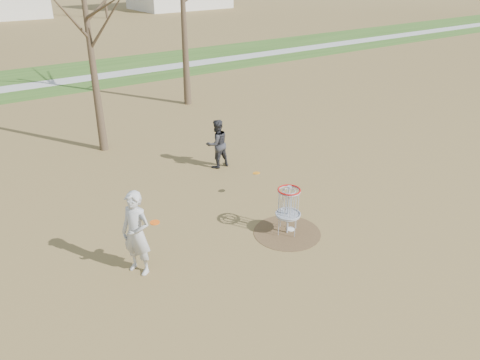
% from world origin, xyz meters
% --- Properties ---
extents(ground, '(160.00, 160.00, 0.00)m').
position_xyz_m(ground, '(0.00, 0.00, 0.00)').
color(ground, brown).
rests_on(ground, ground).
extents(green_band, '(160.00, 8.00, 0.01)m').
position_xyz_m(green_band, '(0.00, 21.00, 0.01)').
color(green_band, '#2D5119').
rests_on(green_band, ground).
extents(footpath, '(160.00, 1.50, 0.01)m').
position_xyz_m(footpath, '(0.00, 20.00, 0.01)').
color(footpath, '#9E9E99').
rests_on(footpath, green_band).
extents(dirt_circle, '(1.80, 1.80, 0.01)m').
position_xyz_m(dirt_circle, '(0.00, 0.00, 0.01)').
color(dirt_circle, '#47331E').
rests_on(dirt_circle, ground).
extents(player_standing, '(0.79, 0.89, 2.06)m').
position_xyz_m(player_standing, '(-3.90, 0.65, 1.03)').
color(player_standing, '#B2B2B2').
rests_on(player_standing, ground).
extents(player_throwing, '(0.84, 0.66, 1.71)m').
position_xyz_m(player_throwing, '(0.73, 4.71, 0.85)').
color(player_throwing, '#2C2C30').
rests_on(player_throwing, ground).
extents(disc_grounded, '(0.22, 0.22, 0.02)m').
position_xyz_m(disc_grounded, '(0.17, 0.06, 0.02)').
color(disc_grounded, white).
rests_on(disc_grounded, dirt_circle).
extents(discs_in_play, '(4.21, 1.84, 0.49)m').
position_xyz_m(discs_in_play, '(-1.44, 1.28, 1.07)').
color(discs_in_play, orange).
rests_on(discs_in_play, ground).
extents(disc_golf_basket, '(0.64, 0.64, 1.35)m').
position_xyz_m(disc_golf_basket, '(0.00, 0.00, 0.91)').
color(disc_golf_basket, '#9EA3AD').
rests_on(disc_golf_basket, ground).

